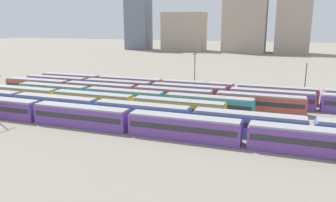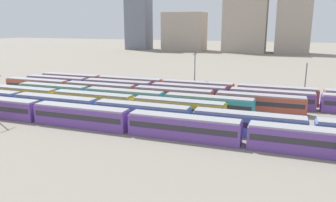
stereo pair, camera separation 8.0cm
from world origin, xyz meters
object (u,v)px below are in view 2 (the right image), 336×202
Objects in this scene: train_track_6 at (235,91)px; catenary_pole_3 at (305,80)px; train_track_5 at (228,95)px; train_track_2 at (93,101)px; train_track_4 at (135,93)px; catenary_pole_1 at (195,71)px; train_track_1 at (192,118)px; train_track_0 at (245,134)px; train_track_3 at (124,98)px.

train_track_6 is 12.36× the size of catenary_pole_3.
train_track_6 is (0.92, 5.20, 0.00)m from train_track_5.
train_track_2 is 0.75× the size of train_track_4.
catenary_pole_1 reaches higher than train_track_2.
train_track_5 is (2.72, 20.80, 0.00)m from train_track_1.
catenary_pole_3 is (26.66, -0.32, -0.93)m from catenary_pole_1.
train_track_0 is 35.57m from catenary_pole_3.
train_track_2 is at bearing -114.90° from train_track_4.
train_track_0 is 1.51× the size of train_track_4.
train_track_2 is 28.92m from catenary_pole_1.
train_track_5 is at bearing 31.18° from train_track_2.
train_track_1 is 24.00m from train_track_4.
train_track_6 is 10.31× the size of catenary_pole_1.
train_track_0 and train_track_5 have the same top height.
train_track_4 is 6.85× the size of catenary_pole_1.
train_track_4 is 0.66× the size of train_track_5.
train_track_1 and train_track_2 have the same top height.
catenary_pole_1 is 26.68m from catenary_pole_3.
train_track_1 is at bearing -97.98° from train_track_6.
train_track_3 is 0.75× the size of train_track_4.
train_track_3 is (-18.34, 10.40, -0.00)m from train_track_1.
train_track_6 is at bearing 79.93° from train_track_5.
train_track_3 is (4.72, 5.20, 0.00)m from train_track_2.
train_track_0 is 12.36× the size of catenary_pole_3.
train_track_3 is 22.11m from catenary_pole_1.
catenary_pole_3 is at bearing 74.15° from train_track_0.
catenary_pole_1 is at bearing 59.96° from train_track_3.
catenary_pole_1 reaches higher than catenary_pole_3.
train_track_4 is 21.59m from train_track_5.
train_track_3 is (-27.86, 15.60, -0.00)m from train_track_0.
train_track_3 is at bearing -153.72° from train_track_5.
train_track_0 is at bearing -36.86° from train_track_4.
train_track_5 is at bearing -153.86° from catenary_pole_3.
train_track_0 is 34.20m from train_track_2.
train_track_0 is at bearing -105.85° from catenary_pole_3.
train_track_0 is 26.87m from train_track_5.
train_track_5 is (20.96, 5.20, 0.00)m from train_track_4.
train_track_1 is at bearing -97.46° from train_track_5.
train_track_2 is at bearing -150.73° from catenary_pole_3.
train_track_1 and train_track_3 have the same top height.
train_track_1 is at bearing -40.55° from train_track_4.
catenary_pole_3 is (9.68, 34.08, 3.18)m from train_track_0.
train_track_6 is at bearing 37.91° from train_track_2.
train_track_1 is 20.98m from train_track_5.
catenary_pole_3 reaches higher than train_track_6.
train_track_1 is at bearing -123.61° from catenary_pole_3.
train_track_0 is 1.00× the size of train_track_6.
catenary_pole_3 is (37.43, 13.28, 3.18)m from train_track_4.
train_track_3 and train_track_6 have the same top height.
train_track_2 is 11.47m from train_track_4.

